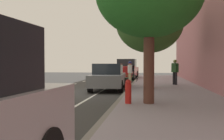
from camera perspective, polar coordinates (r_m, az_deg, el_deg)
The scene contains 13 objects.
ground at distance 13.28m, azimuth -4.10°, elevation -5.14°, with size 56.04×56.04×0.00m, color #373737.
sidewalk at distance 13.00m, azimuth 12.81°, elevation -5.01°, with size 4.14×35.02×0.14m, color #97909E.
curb_edge at distance 13.01m, azimuth 3.30°, elevation -4.97°, with size 0.16×35.02×0.14m, color gray.
lane_stripe_centre at distance 14.45m, azimuth -14.08°, elevation -4.63°, with size 0.14×35.80×0.01m.
lane_stripe_bike_edge at distance 13.23m, azimuth -3.08°, elevation -5.15°, with size 0.12×35.02×0.01m, color white.
building_facade at distance 13.42m, azimuth 22.95°, elevation 9.57°, with size 0.50×35.02×6.90m, color #BB757C.
parked_sedan_grey_second at distance 14.68m, azimuth -0.83°, elevation -1.56°, with size 2.00×4.48×1.52m.
parked_pickup_red_mid at distance 24.13m, azimuth 3.06°, elevation 0.01°, with size 2.27×5.41×1.95m.
bicycle_at_curb at distance 19.07m, azimuth 3.57°, elevation -2.02°, with size 1.44×1.02×0.74m.
cyclist_with_backpack at distance 18.58m, azimuth 4.14°, elevation -0.02°, with size 0.50×0.58×1.71m.
street_tree_mid_block at distance 14.56m, azimuth 8.41°, elevation 10.51°, with size 3.77×3.77×5.42m.
pedestrian_on_phone at distance 17.04m, azimuth 13.96°, elevation -0.11°, with size 0.44×0.50×1.64m.
fire_hydrant at distance 8.86m, azimuth 3.67°, elevation -4.81°, with size 0.22×0.22×0.84m.
Camera 1 is at (2.88, -12.87, 1.55)m, focal length 40.69 mm.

